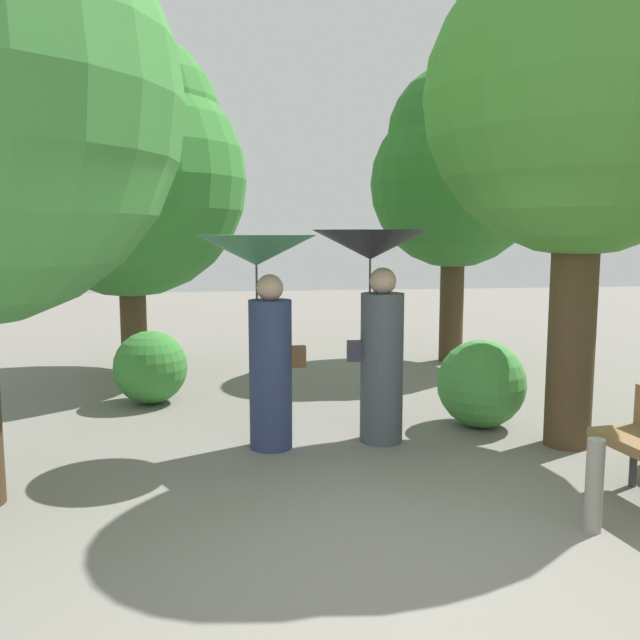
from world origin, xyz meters
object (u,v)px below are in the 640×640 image
object	(u,v)px
tree_near_right	(455,168)
tree_far_back	(585,66)
path_marker_post	(594,486)
person_right	(375,297)
person_left	(262,301)
tree_near_left	(128,162)

from	to	relation	value
tree_near_right	tree_far_back	xyz separation A→B (m)	(-0.32, -4.30, 0.50)
tree_near_right	tree_far_back	size ratio (longest dim) A/B	0.87
tree_near_right	tree_far_back	bearing A→B (deg)	-94.19
path_marker_post	tree_near_right	bearing A→B (deg)	79.80
person_right	tree_far_back	xyz separation A→B (m)	(1.82, -0.39, 2.11)
tree_far_back	path_marker_post	xyz separation A→B (m)	(-0.78, -1.81, -3.21)
person_left	person_right	distance (m)	1.09
path_marker_post	tree_far_back	bearing A→B (deg)	66.60
tree_far_back	path_marker_post	bearing A→B (deg)	-113.40
tree_near_right	person_left	bearing A→B (deg)	-129.15
person_right	tree_near_right	size ratio (longest dim) A/B	0.45
path_marker_post	person_right	bearing A→B (deg)	115.33
tree_near_right	path_marker_post	xyz separation A→B (m)	(-1.10, -6.11, -2.70)
tree_near_left	tree_far_back	xyz separation A→B (m)	(4.56, -3.97, 0.51)
tree_near_right	path_marker_post	world-z (taller)	tree_near_right
person_right	tree_near_left	distance (m)	4.79
person_left	tree_far_back	distance (m)	3.62
person_left	tree_near_right	size ratio (longest dim) A/B	0.44
tree_near_right	tree_near_left	bearing A→B (deg)	-176.20
tree_far_back	path_marker_post	distance (m)	3.76
tree_near_left	person_left	bearing A→B (deg)	-65.62
person_right	path_marker_post	xyz separation A→B (m)	(1.04, -2.20, -1.10)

